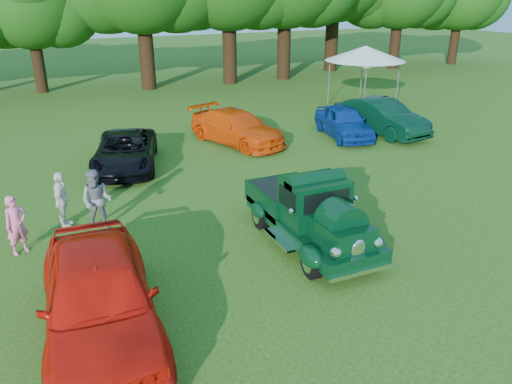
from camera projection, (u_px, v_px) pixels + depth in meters
name	position (u px, v px, depth m)	size (l,w,h in m)	color
ground	(259.00, 273.00, 11.35)	(120.00, 120.00, 0.00)	#1D4710
hero_pickup	(309.00, 214.00, 12.47)	(2.12, 4.55, 1.78)	black
red_convertible	(99.00, 296.00, 9.03)	(2.00, 4.97, 1.69)	red
back_car_black	(125.00, 151.00, 17.77)	(2.07, 4.50, 1.25)	black
back_car_orange	(237.00, 127.00, 20.57)	(1.88, 4.62, 1.34)	#DF4207
back_car_blue	(344.00, 122.00, 21.46)	(1.57, 3.90, 1.33)	navy
back_car_green	(381.00, 117.00, 21.93)	(1.59, 4.56, 1.50)	black
spectator_pink	(17.00, 225.00, 11.94)	(0.54, 0.36, 1.49)	pink
spectator_grey	(97.00, 201.00, 13.06)	(0.82, 0.64, 1.69)	slate
spectator_white	(62.00, 200.00, 13.24)	(0.91, 0.38, 1.56)	silver
canopy_tent	(365.00, 54.00, 26.48)	(5.03, 5.03, 3.18)	silver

